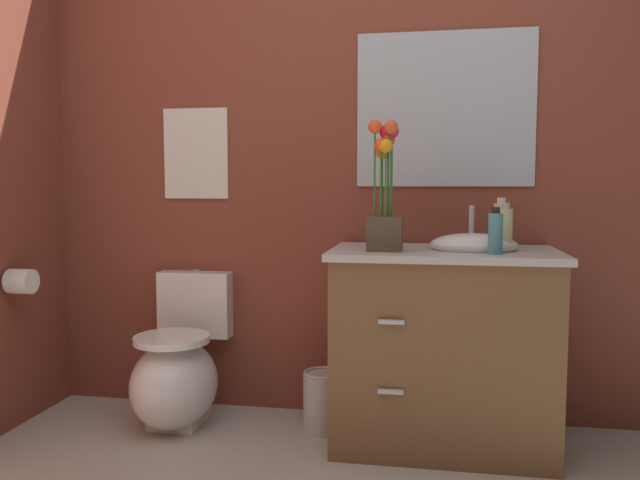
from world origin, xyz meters
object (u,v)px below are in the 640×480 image
Objects in this scene: vanity_cabinet at (443,345)px; wall_poster at (196,154)px; hand_wash_bottle at (501,225)px; toilet_paper_roll at (21,281)px; flower_vase at (385,200)px; toilet at (178,372)px; trash_bin at (323,401)px; wall_mirror at (445,109)px; lotion_bottle at (495,233)px; soap_bottle at (505,229)px.

wall_poster is at bearing 166.23° from vanity_cabinet.
hand_wash_bottle is 1.96× the size of toilet_paper_roll.
toilet is at bearing 173.14° from flower_vase.
trash_bin is 2.47× the size of toilet_paper_roll.
vanity_cabinet is at bearing -166.17° from hand_wash_bottle.
wall_poster is 1.21m from wall_mirror.
lotion_bottle is at bearing -7.44° from toilet.
wall_mirror is (1.20, 0.27, 1.21)m from toilet.
soap_bottle is at bearing -86.05° from hand_wash_bottle.
wall_mirror reaches higher than hand_wash_bottle.
toilet_paper_roll reaches higher than toilet.
wall_mirror reaches higher than lotion_bottle.
toilet_paper_roll is (-1.32, -0.23, 0.54)m from trash_bin.
toilet is 1.05m from wall_poster.
vanity_cabinet reaches higher than toilet_paper_roll.
trash_bin is (-0.76, 0.11, -0.79)m from soap_bottle.
wall_poster is 0.99m from toilet_paper_roll.
lotion_bottle is at bearing -101.44° from hand_wash_bottle.
wall_mirror is (-0.23, 0.24, 0.51)m from hand_wash_bottle.
trash_bin is at bearing 9.83° from toilet_paper_roll.
flower_vase is 0.50m from soap_bottle.
wall_mirror is (0.24, 0.38, 0.41)m from flower_vase.
flower_vase is at bearing -6.86° from toilet.
hand_wash_bottle is (0.23, 0.06, 0.51)m from vanity_cabinet.
trash_bin is at bearing 179.82° from hand_wash_bottle.
hand_wash_bottle is at bearing 1.22° from toilet.
soap_bottle is 1.51m from wall_poster.
lotion_bottle is (0.43, -0.07, -0.12)m from flower_vase.
lotion_bottle is (0.19, -0.15, 0.49)m from vanity_cabinet.
soap_bottle is at bearing -11.03° from vanity_cabinet.
flower_vase is 2.69× the size of soap_bottle.
flower_vase is 0.45m from lotion_bottle.
wall_mirror is 7.27× the size of toilet_paper_roll.
hand_wash_bottle reaches higher than toilet_paper_roll.
lotion_bottle reaches higher than toilet.
vanity_cabinet is 1.49m from wall_poster.
wall_poster is (-1.43, 0.24, 0.32)m from hand_wash_bottle.
trash_bin is 0.62× the size of wall_poster.
wall_poster reaches higher than vanity_cabinet.
wall_mirror is (-0.24, 0.34, 0.52)m from soap_bottle.
vanity_cabinet is 1.06m from wall_mirror.
flower_vase is 1.05m from wall_poster.
wall_poster is (-0.96, 0.38, 0.22)m from flower_vase.
wall_poster is at bearing 158.19° from flower_vase.
vanity_cabinet is 2.31× the size of wall_poster.
vanity_cabinet is 0.55m from soap_bottle.
lotion_bottle is at bearing -39.49° from vanity_cabinet.
toilet is 3.20× the size of hand_wash_bottle.
soap_bottle reaches higher than vanity_cabinet.
soap_bottle is 1.08× the size of lotion_bottle.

